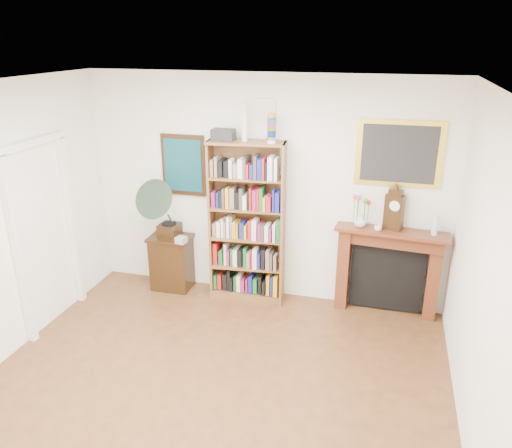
{
  "coord_description": "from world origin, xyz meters",
  "views": [
    {
      "loc": [
        1.44,
        -3.21,
        3.19
      ],
      "look_at": [
        0.14,
        1.6,
        1.3
      ],
      "focal_mm": 35.0,
      "sensor_mm": 36.0,
      "label": 1
    }
  ],
  "objects_px": {
    "cd_stack": "(181,240)",
    "fireplace": "(388,264)",
    "side_cabinet": "(172,262)",
    "mantel_clock": "(394,210)",
    "bookshelf": "(247,214)",
    "gramophone": "(163,205)",
    "flower_vase": "(360,220)",
    "teacup": "(378,228)",
    "bottle_right": "(435,226)",
    "bottle_left": "(435,225)"
  },
  "relations": [
    {
      "from": "flower_vase",
      "to": "side_cabinet",
      "type": "bearing_deg",
      "value": -177.81
    },
    {
      "from": "bookshelf",
      "to": "side_cabinet",
      "type": "relative_size",
      "value": 3.18
    },
    {
      "from": "fireplace",
      "to": "cd_stack",
      "type": "distance_m",
      "value": 2.56
    },
    {
      "from": "side_cabinet",
      "to": "fireplace",
      "type": "height_order",
      "value": "fireplace"
    },
    {
      "from": "bookshelf",
      "to": "gramophone",
      "type": "distance_m",
      "value": 1.07
    },
    {
      "from": "fireplace",
      "to": "flower_vase",
      "type": "xyz_separation_m",
      "value": [
        -0.37,
        -0.03,
        0.53
      ]
    },
    {
      "from": "teacup",
      "to": "gramophone",
      "type": "bearing_deg",
      "value": -177.93
    },
    {
      "from": "gramophone",
      "to": "teacup",
      "type": "distance_m",
      "value": 2.64
    },
    {
      "from": "fireplace",
      "to": "teacup",
      "type": "height_order",
      "value": "teacup"
    },
    {
      "from": "fireplace",
      "to": "gramophone",
      "type": "bearing_deg",
      "value": -171.37
    },
    {
      "from": "flower_vase",
      "to": "cd_stack",
      "type": "bearing_deg",
      "value": -173.44
    },
    {
      "from": "fireplace",
      "to": "gramophone",
      "type": "distance_m",
      "value": 2.85
    },
    {
      "from": "bottle_left",
      "to": "gramophone",
      "type": "bearing_deg",
      "value": -177.49
    },
    {
      "from": "gramophone",
      "to": "bottle_left",
      "type": "distance_m",
      "value": 3.25
    },
    {
      "from": "bottle_left",
      "to": "bottle_right",
      "type": "xyz_separation_m",
      "value": [
        0.0,
        0.03,
        -0.02
      ]
    },
    {
      "from": "cd_stack",
      "to": "bookshelf",
      "type": "bearing_deg",
      "value": 13.01
    },
    {
      "from": "cd_stack",
      "to": "mantel_clock",
      "type": "xyz_separation_m",
      "value": [
        2.54,
        0.27,
        0.54
      ]
    },
    {
      "from": "bookshelf",
      "to": "cd_stack",
      "type": "distance_m",
      "value": 0.9
    },
    {
      "from": "bottle_left",
      "to": "bottle_right",
      "type": "bearing_deg",
      "value": 82.18
    },
    {
      "from": "bottle_left",
      "to": "bookshelf",
      "type": "bearing_deg",
      "value": -179.39
    },
    {
      "from": "bookshelf",
      "to": "mantel_clock",
      "type": "bearing_deg",
      "value": -3.04
    },
    {
      "from": "gramophone",
      "to": "teacup",
      "type": "height_order",
      "value": "gramophone"
    },
    {
      "from": "bookshelf",
      "to": "bottle_left",
      "type": "xyz_separation_m",
      "value": [
        2.19,
        0.02,
        0.07
      ]
    },
    {
      "from": "gramophone",
      "to": "mantel_clock",
      "type": "bearing_deg",
      "value": 8.23
    },
    {
      "from": "bookshelf",
      "to": "gramophone",
      "type": "bearing_deg",
      "value": -179.29
    },
    {
      "from": "fireplace",
      "to": "bottle_left",
      "type": "xyz_separation_m",
      "value": [
        0.46,
        -0.07,
        0.57
      ]
    },
    {
      "from": "teacup",
      "to": "bottle_right",
      "type": "xyz_separation_m",
      "value": [
        0.62,
        0.07,
        0.07
      ]
    },
    {
      "from": "gramophone",
      "to": "fireplace",
      "type": "bearing_deg",
      "value": 8.48
    },
    {
      "from": "side_cabinet",
      "to": "mantel_clock",
      "type": "relative_size",
      "value": 1.54
    },
    {
      "from": "bookshelf",
      "to": "bottle_left",
      "type": "relative_size",
      "value": 9.75
    },
    {
      "from": "cd_stack",
      "to": "bottle_right",
      "type": "height_order",
      "value": "bottle_right"
    },
    {
      "from": "flower_vase",
      "to": "teacup",
      "type": "height_order",
      "value": "flower_vase"
    },
    {
      "from": "gramophone",
      "to": "bottle_right",
      "type": "xyz_separation_m",
      "value": [
        3.25,
        0.17,
        -0.02
      ]
    },
    {
      "from": "side_cabinet",
      "to": "teacup",
      "type": "distance_m",
      "value": 2.71
    },
    {
      "from": "bottle_right",
      "to": "teacup",
      "type": "bearing_deg",
      "value": -173.31
    },
    {
      "from": "side_cabinet",
      "to": "bottle_left",
      "type": "distance_m",
      "value": 3.33
    },
    {
      "from": "mantel_clock",
      "to": "flower_vase",
      "type": "bearing_deg",
      "value": -156.03
    },
    {
      "from": "bottle_left",
      "to": "bottle_right",
      "type": "relative_size",
      "value": 1.2
    },
    {
      "from": "bookshelf",
      "to": "cd_stack",
      "type": "xyz_separation_m",
      "value": [
        -0.81,
        -0.19,
        -0.36
      ]
    },
    {
      "from": "teacup",
      "to": "bottle_right",
      "type": "distance_m",
      "value": 0.63
    },
    {
      "from": "gramophone",
      "to": "teacup",
      "type": "xyz_separation_m",
      "value": [
        2.63,
        0.1,
        -0.08
      ]
    },
    {
      "from": "teacup",
      "to": "fireplace",
      "type": "bearing_deg",
      "value": 36.3
    },
    {
      "from": "mantel_clock",
      "to": "side_cabinet",
      "type": "bearing_deg",
      "value": -156.35
    },
    {
      "from": "fireplace",
      "to": "bottle_right",
      "type": "distance_m",
      "value": 0.72
    },
    {
      "from": "mantel_clock",
      "to": "bottle_left",
      "type": "distance_m",
      "value": 0.47
    },
    {
      "from": "cd_stack",
      "to": "fireplace",
      "type": "bearing_deg",
      "value": 6.27
    },
    {
      "from": "gramophone",
      "to": "mantel_clock",
      "type": "distance_m",
      "value": 2.8
    },
    {
      "from": "fireplace",
      "to": "bottle_left",
      "type": "bearing_deg",
      "value": -4.15
    },
    {
      "from": "side_cabinet",
      "to": "mantel_clock",
      "type": "height_order",
      "value": "mantel_clock"
    },
    {
      "from": "cd_stack",
      "to": "flower_vase",
      "type": "bearing_deg",
      "value": 6.56
    }
  ]
}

